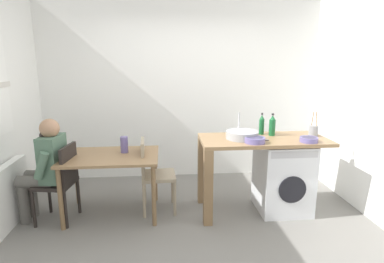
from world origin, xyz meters
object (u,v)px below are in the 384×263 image
(bottle_tall_green, at_px, (262,125))
(utensil_crock, at_px, (313,130))
(seated_person, at_px, (46,165))
(chair_opposite, at_px, (152,171))
(chair_person_seat, at_px, (61,179))
(washing_machine, at_px, (283,176))
(colander, at_px, (309,139))
(bottle_squat_brown, at_px, (272,126))
(vase, at_px, (124,145))
(dining_table, at_px, (111,163))
(mixing_bowl, at_px, (255,140))

(bottle_tall_green, bearing_deg, utensil_crock, -13.95)
(seated_person, height_order, utensil_crock, utensil_crock)
(chair_opposite, bearing_deg, chair_person_seat, -83.88)
(washing_machine, xyz_separation_m, bottle_tall_green, (-0.23, 0.20, 0.61))
(chair_person_seat, distance_m, washing_machine, 2.61)
(chair_person_seat, bearing_deg, utensil_crock, -80.35)
(chair_opposite, xyz_separation_m, utensil_crock, (1.96, -0.06, 0.48))
(chair_opposite, height_order, colander, colander)
(washing_machine, relative_size, bottle_squat_brown, 3.16)
(bottle_tall_green, bearing_deg, chair_opposite, -176.24)
(chair_person_seat, relative_size, utensil_crock, 3.00)
(vase, bearing_deg, seated_person, -167.59)
(bottle_squat_brown, relative_size, vase, 1.41)
(chair_opposite, relative_size, seated_person, 0.75)
(bottle_tall_green, relative_size, bottle_squat_brown, 0.98)
(chair_person_seat, bearing_deg, chair_opposite, -73.49)
(washing_machine, xyz_separation_m, vase, (-1.91, 0.17, 0.41))
(dining_table, distance_m, bottle_tall_green, 1.88)
(bottle_tall_green, xyz_separation_m, mixing_bowl, (-0.20, -0.40, -0.09))
(seated_person, distance_m, bottle_squat_brown, 2.68)
(seated_person, distance_m, bottle_tall_green, 2.57)
(colander, relative_size, vase, 1.04)
(seated_person, distance_m, utensil_crock, 3.15)
(bottle_tall_green, xyz_separation_m, colander, (0.42, -0.42, -0.09))
(dining_table, bearing_deg, colander, -7.17)
(dining_table, bearing_deg, mixing_bowl, -9.15)
(washing_machine, relative_size, colander, 4.30)
(chair_opposite, relative_size, bottle_squat_brown, 3.31)
(seated_person, xyz_separation_m, washing_machine, (2.77, 0.02, -0.24))
(chair_person_seat, bearing_deg, washing_machine, -81.24)
(bottle_tall_green, distance_m, mixing_bowl, 0.45)
(utensil_crock, bearing_deg, colander, -123.70)
(washing_machine, bearing_deg, chair_opposite, 175.95)
(vase, bearing_deg, colander, -10.34)
(dining_table, height_order, chair_person_seat, chair_person_seat)
(chair_person_seat, distance_m, bottle_squat_brown, 2.55)
(bottle_squat_brown, relative_size, utensil_crock, 0.91)
(mixing_bowl, relative_size, vase, 1.19)
(seated_person, bearing_deg, bottle_tall_green, -77.17)
(washing_machine, bearing_deg, bottle_tall_green, 139.13)
(chair_opposite, height_order, seated_person, seated_person)
(dining_table, bearing_deg, utensil_crock, -0.32)
(dining_table, distance_m, chair_person_seat, 0.57)
(washing_machine, bearing_deg, chair_person_seat, -179.03)
(washing_machine, height_order, utensil_crock, utensil_crock)
(mixing_bowl, height_order, utensil_crock, utensil_crock)
(bottle_tall_green, distance_m, vase, 1.69)
(bottle_tall_green, height_order, mixing_bowl, bottle_tall_green)
(dining_table, bearing_deg, vase, 33.69)
(washing_machine, relative_size, mixing_bowl, 3.75)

